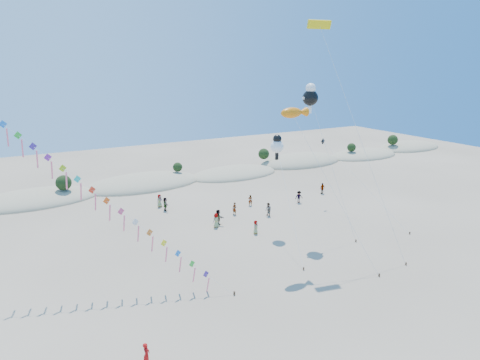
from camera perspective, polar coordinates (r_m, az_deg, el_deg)
name	(u,v)px	position (r m, az deg, el deg)	size (l,w,h in m)	color
ground	(327,350)	(30.06, 12.21, -22.56)	(160.00, 160.00, 0.00)	#816F59
dune_ridge	(150,183)	(67.40, -12.67, -0.49)	(145.30, 11.49, 5.57)	tan
kite_train	(57,165)	(35.75, -24.58, 1.94)	(22.51, 15.96, 20.94)	#3F2D1E
fish_kite	(294,113)	(37.65, 7.74, 9.42)	(6.30, 7.94, 14.96)	#3F2D1E
cartoon_kite_low	(277,145)	(45.15, 5.30, 4.97)	(3.96, 10.52, 11.29)	#3F2D1E
cartoon_kite_high	(310,96)	(44.22, 9.98, 11.67)	(4.19, 6.03, 16.88)	#3F2D1E
parafoil_kite	(321,29)	(40.86, 11.43, 20.29)	(6.46, 9.04, 22.77)	#3F2D1E
dark_kite	(348,168)	(53.60, 15.08, 1.68)	(2.28, 14.03, 9.24)	#3F2D1E
flyer_foreground	(147,355)	(28.45, -13.16, -23.02)	(0.60, 0.40, 1.66)	#AB0D0D
beachgoers	(233,207)	(52.50, -1.03, -3.86)	(24.50, 15.08, 1.87)	slate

